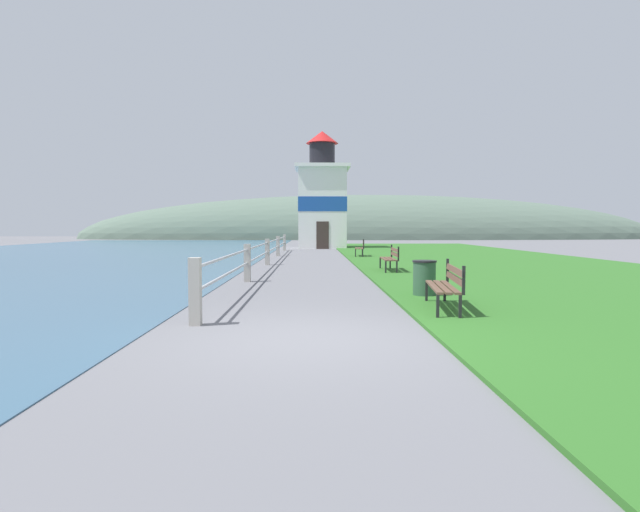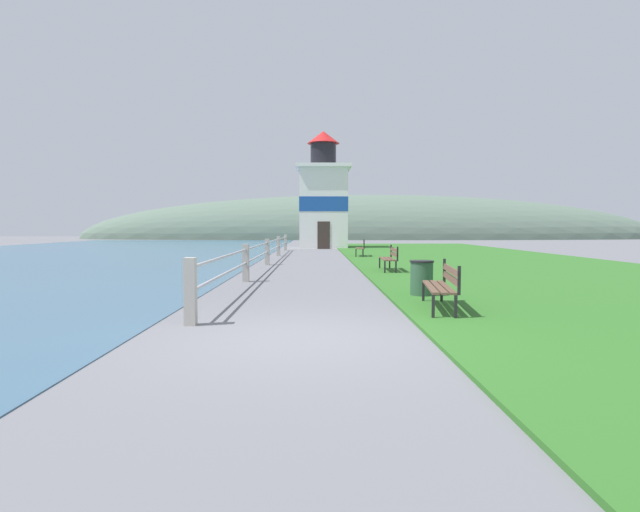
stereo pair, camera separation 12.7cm
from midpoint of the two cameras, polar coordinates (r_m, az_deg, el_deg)
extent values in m
plane|color=slate|center=(7.20, -2.05, -9.42)|extent=(160.00, 160.00, 0.00)
cube|color=#2D6623|center=(24.07, 18.06, -0.56)|extent=(12.00, 47.22, 0.06)
cube|color=#A8A399|center=(8.32, -14.17, -3.95)|extent=(0.18, 0.18, 1.10)
cube|color=#A8A399|center=(14.63, -8.23, -0.79)|extent=(0.18, 0.18, 1.10)
cube|color=#A8A399|center=(21.01, -5.89, 0.47)|extent=(0.18, 0.18, 1.10)
cube|color=#A8A399|center=(27.43, -4.64, 1.14)|extent=(0.18, 0.18, 1.10)
cube|color=#A8A399|center=(33.85, -3.86, 1.55)|extent=(0.18, 0.18, 1.10)
cylinder|color=#B2B2B7|center=(21.00, -5.90, 1.52)|extent=(0.06, 25.76, 0.06)
cylinder|color=#B2B2B7|center=(21.01, -5.89, 0.47)|extent=(0.06, 25.76, 0.06)
cube|color=brown|center=(9.60, 12.83, -3.45)|extent=(0.37, 1.97, 0.04)
cube|color=brown|center=(9.61, 13.70, -3.45)|extent=(0.37, 1.97, 0.04)
cube|color=brown|center=(9.63, 14.57, -3.45)|extent=(0.37, 1.97, 0.04)
cube|color=brown|center=(9.61, 15.11, -1.57)|extent=(0.31, 1.96, 0.11)
cube|color=brown|center=(9.63, 15.10, -2.50)|extent=(0.31, 1.96, 0.11)
cube|color=black|center=(8.68, 13.22, -5.80)|extent=(0.06, 0.06, 0.45)
cube|color=black|center=(10.57, 12.06, -4.15)|extent=(0.06, 0.06, 0.45)
cube|color=black|center=(8.73, 15.65, -5.78)|extent=(0.06, 0.06, 0.45)
cube|color=black|center=(10.61, 14.06, -4.15)|extent=(0.06, 0.06, 0.45)
cube|color=black|center=(8.68, 16.02, -2.71)|extent=(0.06, 0.06, 0.49)
cube|color=black|center=(10.57, 14.36, -1.63)|extent=(0.06, 0.06, 0.49)
cube|color=brown|center=(17.72, 7.44, -0.32)|extent=(0.18, 1.92, 0.04)
cube|color=brown|center=(17.74, 7.92, -0.32)|extent=(0.18, 1.92, 0.04)
cube|color=brown|center=(17.75, 8.39, -0.33)|extent=(0.18, 1.92, 0.04)
cube|color=brown|center=(17.75, 8.67, 0.70)|extent=(0.12, 1.91, 0.11)
cube|color=brown|center=(17.75, 8.67, 0.19)|extent=(0.12, 1.91, 0.11)
cube|color=black|center=(16.81, 7.64, -1.36)|extent=(0.05, 0.05, 0.45)
cube|color=black|center=(18.66, 7.03, -0.89)|extent=(0.05, 0.05, 0.45)
cube|color=black|center=(16.85, 8.89, -1.36)|extent=(0.05, 0.05, 0.45)
cube|color=black|center=(18.70, 8.16, -0.89)|extent=(0.05, 0.05, 0.45)
cube|color=black|center=(16.83, 9.07, 0.24)|extent=(0.05, 0.05, 0.49)
cube|color=black|center=(18.67, 8.32, 0.54)|extent=(0.05, 0.05, 0.49)
cube|color=brown|center=(26.46, 4.36, 0.89)|extent=(0.25, 1.63, 0.04)
cube|color=brown|center=(26.46, 4.67, 0.89)|extent=(0.25, 1.63, 0.04)
cube|color=brown|center=(26.46, 4.99, 0.89)|extent=(0.25, 1.63, 0.04)
cube|color=brown|center=(26.45, 5.18, 1.57)|extent=(0.20, 1.63, 0.11)
cube|color=brown|center=(26.46, 5.18, 1.23)|extent=(0.20, 1.63, 0.11)
cube|color=black|center=(25.69, 4.27, 0.27)|extent=(0.05, 0.05, 0.45)
cube|color=black|center=(27.26, 4.28, 0.44)|extent=(0.05, 0.05, 0.45)
cube|color=black|center=(25.69, 5.09, 0.26)|extent=(0.05, 0.05, 0.45)
cube|color=black|center=(27.26, 5.05, 0.44)|extent=(0.05, 0.05, 0.45)
cube|color=black|center=(25.67, 5.21, 1.31)|extent=(0.05, 0.05, 0.49)
cube|color=black|center=(27.25, 5.16, 1.43)|extent=(0.05, 0.05, 0.49)
cube|color=white|center=(37.96, 0.48, 5.41)|extent=(3.52, 3.52, 5.95)
cube|color=#194799|center=(37.97, 0.48, 5.86)|extent=(3.56, 3.56, 1.07)
cube|color=white|center=(38.20, 0.48, 10.06)|extent=(4.05, 4.05, 0.25)
cylinder|color=black|center=(38.33, 0.48, 11.50)|extent=(1.94, 1.94, 1.68)
cone|color=red|center=(38.53, 0.48, 13.41)|extent=(2.42, 2.42, 0.92)
cube|color=#332823|center=(36.16, 0.52, 2.39)|extent=(0.90, 0.06, 2.00)
cylinder|color=#2D5138|center=(11.46, 11.85, -2.70)|extent=(0.50, 0.50, 0.80)
cylinder|color=black|center=(11.42, 11.88, -0.60)|extent=(0.54, 0.54, 0.04)
ellipsoid|color=#566B5B|center=(68.96, 5.96, 1.98)|extent=(80.00, 16.00, 12.00)
camera|label=1|loc=(0.06, -89.84, 0.01)|focal=28.00mm
camera|label=2|loc=(0.06, 90.16, -0.01)|focal=28.00mm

